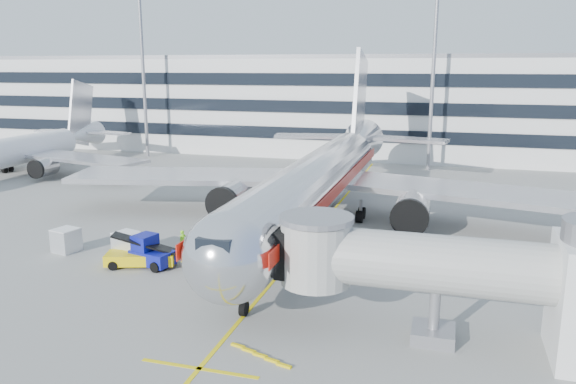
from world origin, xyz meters
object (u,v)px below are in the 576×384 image
(main_jet, at_px, (322,178))
(cargo_container_left, at_px, (66,240))
(belt_loader, at_px, (141,257))
(cargo_container_front, at_px, (126,243))
(baggage_tug, at_px, (150,253))
(cargo_container_right, at_px, (129,247))
(ramp_worker, at_px, (183,241))

(main_jet, height_order, cargo_container_left, main_jet)
(belt_loader, distance_m, cargo_container_front, 3.28)
(main_jet, relative_size, baggage_tug, 15.31)
(cargo_container_right, bearing_deg, main_jet, 48.43)
(cargo_container_right, xyz_separation_m, cargo_container_front, (-0.85, 1.04, -0.09))
(belt_loader, relative_size, baggage_tug, 1.57)
(main_jet, relative_size, cargo_container_left, 25.22)
(baggage_tug, height_order, cargo_container_right, baggage_tug)
(cargo_container_right, distance_m, cargo_container_front, 1.35)
(main_jet, distance_m, cargo_container_left, 21.67)
(belt_loader, xyz_separation_m, cargo_container_left, (-7.22, 1.31, 0.21))
(main_jet, bearing_deg, cargo_container_front, -135.97)
(main_jet, relative_size, cargo_container_front, 25.87)
(belt_loader, distance_m, baggage_tug, 0.74)
(baggage_tug, xyz_separation_m, cargo_container_front, (-3.12, 1.88, -0.13))
(ramp_worker, bearing_deg, main_jet, -8.26)
(cargo_container_front, relative_size, ramp_worker, 1.16)
(baggage_tug, bearing_deg, main_jet, 56.21)
(belt_loader, height_order, cargo_container_right, belt_loader)
(cargo_container_right, relative_size, cargo_container_front, 0.96)
(cargo_container_front, xyz_separation_m, ramp_worker, (3.94, 1.59, -0.01))
(belt_loader, xyz_separation_m, ramp_worker, (1.46, 3.72, 0.16))
(main_jet, bearing_deg, cargo_container_right, -131.57)
(cargo_container_right, height_order, ramp_worker, cargo_container_right)
(baggage_tug, xyz_separation_m, cargo_container_right, (-2.27, 0.84, -0.04))
(main_jet, xyz_separation_m, cargo_container_right, (-11.57, -13.04, -3.29))
(cargo_container_left, bearing_deg, main_jet, 36.79)
(belt_loader, height_order, cargo_container_front, belt_loader)
(baggage_tug, relative_size, ramp_worker, 1.96)
(baggage_tug, relative_size, cargo_container_front, 1.69)
(cargo_container_right, distance_m, ramp_worker, 4.06)
(main_jet, xyz_separation_m, cargo_container_left, (-17.15, -12.82, -3.33))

